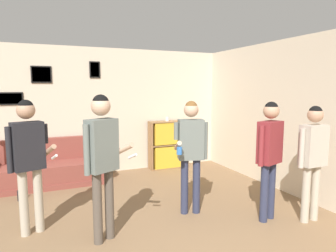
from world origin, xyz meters
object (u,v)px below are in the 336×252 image
at_px(person_spectator_near_bookshelf, 270,149).
at_px(person_spectator_far_right, 313,152).
at_px(person_player_foreground_center, 102,152).
at_px(person_watcher_holding_cup, 191,145).
at_px(bookshelf, 167,145).
at_px(bottle_on_floor, 19,195).
at_px(drinking_cup, 167,119).
at_px(person_player_foreground_left, 28,152).
at_px(couch, 48,170).

xyz_separation_m(person_spectator_near_bookshelf, person_spectator_far_right, (0.52, -0.26, -0.04)).
relative_size(person_player_foreground_center, person_watcher_holding_cup, 1.07).
height_order(bookshelf, person_player_foreground_center, person_player_foreground_center).
distance_m(bottle_on_floor, drinking_cup, 3.37).
bearing_deg(bottle_on_floor, person_spectator_near_bookshelf, -33.88).
height_order(person_watcher_holding_cup, bottle_on_floor, person_watcher_holding_cup).
xyz_separation_m(person_player_foreground_center, bottle_on_floor, (-1.03, 1.86, -1.01)).
bearing_deg(person_player_foreground_left, person_spectator_far_right, -17.71).
height_order(person_player_foreground_left, person_player_foreground_center, person_player_foreground_center).
relative_size(person_spectator_far_right, bottle_on_floor, 6.44).
distance_m(person_player_foreground_center, drinking_cup, 3.45).
bearing_deg(person_spectator_near_bookshelf, couch, 133.68).
distance_m(bookshelf, person_spectator_near_bookshelf, 3.16).
relative_size(person_spectator_far_right, drinking_cup, 16.34).
bearing_deg(person_spectator_near_bookshelf, person_player_foreground_center, 171.68).
bearing_deg(person_spectator_far_right, couch, 136.14).
bearing_deg(drinking_cup, person_watcher_holding_cup, -105.54).
xyz_separation_m(person_watcher_holding_cup, drinking_cup, (0.69, 2.48, 0.12)).
height_order(person_player_foreground_center, person_spectator_near_bookshelf, person_player_foreground_center).
relative_size(bookshelf, person_player_foreground_center, 0.62).
relative_size(bookshelf, drinking_cup, 11.09).
relative_size(couch, person_spectator_near_bookshelf, 1.24).
distance_m(bookshelf, drinking_cup, 0.60).
xyz_separation_m(couch, person_spectator_far_right, (3.31, -3.18, 0.70)).
distance_m(person_player_foreground_left, person_player_foreground_center, 0.98).
height_order(person_player_foreground_center, drinking_cup, person_player_foreground_center).
distance_m(person_player_foreground_left, person_spectator_far_right, 3.74).
bearing_deg(person_player_foreground_center, drinking_cup, 53.93).
bearing_deg(bookshelf, bottle_on_floor, -163.23).
distance_m(couch, person_player_foreground_left, 2.20).
relative_size(person_watcher_holding_cup, person_spectator_far_right, 1.03).
bearing_deg(bottle_on_floor, drinking_cup, 16.77).
bearing_deg(drinking_cup, couch, -175.60).
xyz_separation_m(person_spectator_near_bookshelf, drinking_cup, (-0.20, 3.11, 0.12)).
relative_size(couch, person_spectator_far_right, 1.28).
height_order(bookshelf, person_spectator_near_bookshelf, person_spectator_near_bookshelf).
distance_m(person_player_foreground_left, person_spectator_near_bookshelf, 3.16).
height_order(couch, person_player_foreground_center, person_player_foreground_center).
bearing_deg(couch, person_spectator_far_right, -43.86).
bearing_deg(person_watcher_holding_cup, bookshelf, 74.51).
height_order(person_spectator_far_right, bottle_on_floor, person_spectator_far_right).
bearing_deg(person_player_foreground_center, person_player_foreground_left, 145.83).
bearing_deg(person_player_foreground_center, person_spectator_far_right, -12.07).
bearing_deg(person_player_foreground_left, couch, 82.85).
height_order(person_player_foreground_left, bottle_on_floor, person_player_foreground_left).
xyz_separation_m(bookshelf, person_spectator_near_bookshelf, (0.20, -3.11, 0.48)).
bearing_deg(couch, person_player_foreground_left, -97.15).
distance_m(person_player_foreground_center, bottle_on_floor, 2.36).
bearing_deg(bottle_on_floor, bookshelf, 16.77).
height_order(person_player_foreground_center, bottle_on_floor, person_player_foreground_center).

